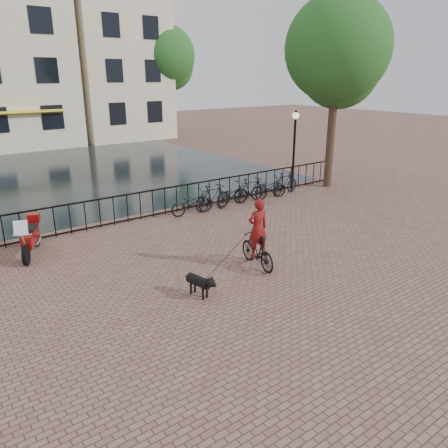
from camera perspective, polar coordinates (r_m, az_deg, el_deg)
ground at (r=9.99m, az=10.53°, el=-11.06°), size 100.00×100.00×0.00m
canal_water at (r=24.45m, az=-20.57°, el=6.08°), size 20.00×20.00×0.00m
railing at (r=15.84m, az=-10.88°, el=2.33°), size 20.00×0.05×1.02m
canal_house_mid at (r=36.43m, az=-27.07°, el=18.52°), size 8.00×9.50×11.80m
canal_house_right at (r=38.80m, az=-14.88°, el=20.89°), size 7.00×9.00×13.30m
tree_near_right at (r=20.44m, az=14.63°, el=21.28°), size 4.48×4.48×8.24m
tree_far_right at (r=37.64m, az=-7.70°, el=20.94°), size 4.76×4.76×8.76m
lamp_post at (r=19.30m, az=9.20°, el=11.08°), size 0.30×0.30×3.45m
cyclist at (r=11.63m, az=4.40°, el=-1.75°), size 0.76×1.67×2.22m
dog at (r=10.31m, az=-3.32°, el=-7.85°), size 0.46×0.93×0.60m
motorcycle at (r=13.59m, az=-24.06°, el=-1.11°), size 1.19×1.87×1.33m
parked_bike_0 at (r=16.18m, az=-4.20°, el=2.79°), size 1.75×0.72×0.90m
parked_bike_1 at (r=16.68m, az=-1.45°, el=3.50°), size 1.69×0.59×1.00m
parked_bike_2 at (r=17.24m, az=1.13°, el=3.84°), size 1.78×0.80×0.90m
parked_bike_3 at (r=17.80m, az=3.56°, el=4.46°), size 1.71×0.65×1.00m
parked_bike_4 at (r=18.43m, az=5.83°, el=4.74°), size 1.79×0.86×0.90m
parked_bike_5 at (r=19.05m, az=7.96°, el=5.28°), size 1.72×0.71×1.00m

